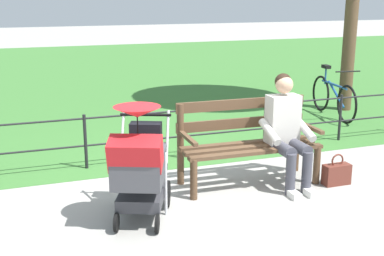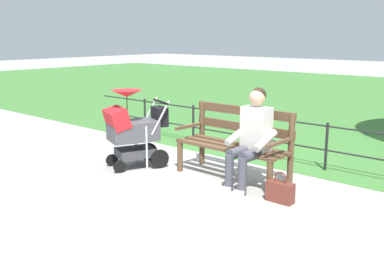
{
  "view_description": "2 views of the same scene",
  "coord_description": "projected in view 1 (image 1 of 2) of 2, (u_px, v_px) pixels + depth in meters",
  "views": [
    {
      "loc": [
        2.05,
        4.97,
        2.15
      ],
      "look_at": [
        0.31,
        0.11,
        0.77
      ],
      "focal_mm": 47.58,
      "sensor_mm": 36.0,
      "label": 1
    },
    {
      "loc": [
        -3.82,
        4.74,
        1.91
      ],
      "look_at": [
        0.28,
        -0.04,
        0.6
      ],
      "focal_mm": 41.68,
      "sensor_mm": 36.0,
      "label": 2
    }
  ],
  "objects": [
    {
      "name": "park_bench",
      "position": [
        247.0,
        138.0,
        5.86
      ],
      "size": [
        1.61,
        0.64,
        0.96
      ],
      "color": "brown",
      "rests_on": "ground"
    },
    {
      "name": "handbag",
      "position": [
        336.0,
        174.0,
        5.87
      ],
      "size": [
        0.32,
        0.14,
        0.37
      ],
      "color": "brown",
      "rests_on": "ground"
    },
    {
      "name": "grass_lawn",
      "position": [
        92.0,
        75.0,
        13.75
      ],
      "size": [
        40.0,
        16.0,
        0.01
      ],
      "primitive_type": "cube",
      "color": "#3D7533",
      "rests_on": "ground"
    },
    {
      "name": "person_on_bench",
      "position": [
        287.0,
        128.0,
        5.74
      ],
      "size": [
        0.54,
        0.74,
        1.28
      ],
      "color": "#42424C",
      "rests_on": "ground"
    },
    {
      "name": "stroller",
      "position": [
        140.0,
        162.0,
        4.83
      ],
      "size": [
        0.79,
        1.0,
        1.15
      ],
      "color": "black",
      "rests_on": "ground"
    },
    {
      "name": "bicycle",
      "position": [
        333.0,
        96.0,
        9.05
      ],
      "size": [
        0.44,
        1.65,
        0.89
      ],
      "color": "black",
      "rests_on": "ground"
    },
    {
      "name": "park_fence",
      "position": [
        200.0,
        126.0,
        6.82
      ],
      "size": [
        7.54,
        0.04,
        0.7
      ],
      "color": "black",
      "rests_on": "ground"
    },
    {
      "name": "ground_plane",
      "position": [
        215.0,
        189.0,
        5.74
      ],
      "size": [
        60.0,
        60.0,
        0.0
      ],
      "primitive_type": "plane",
      "color": "#9E9B93"
    }
  ]
}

